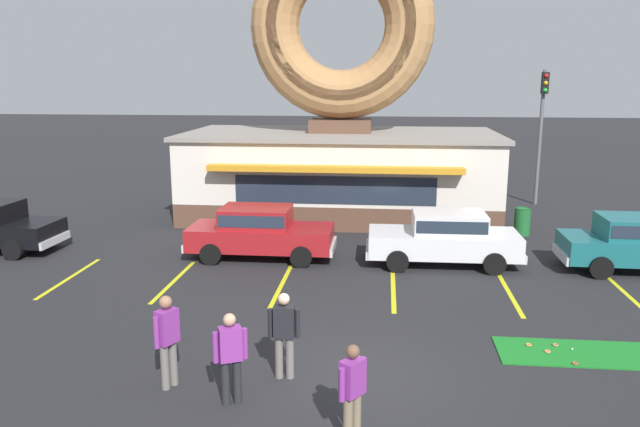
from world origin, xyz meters
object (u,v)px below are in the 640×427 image
at_px(car_red, 259,230).
at_px(pedestrian_hooded_kid, 284,332).
at_px(pedestrian_clipboard_woman, 168,337).
at_px(trash_bin, 522,221).
at_px(golf_ball, 572,349).
at_px(traffic_light_pole, 542,120).
at_px(pedestrian_blue_sweater_man, 231,354).
at_px(car_white, 445,236).
at_px(pedestrian_leather_jacket_man, 352,389).

relative_size(car_red, pedestrian_hooded_kid, 2.75).
bearing_deg(pedestrian_clipboard_woman, trash_bin, 54.37).
xyz_separation_m(golf_ball, car_red, (-7.70, 6.03, 0.82)).
relative_size(pedestrian_clipboard_woman, traffic_light_pole, 0.30).
distance_m(pedestrian_blue_sweater_man, trash_bin, 14.63).
relative_size(pedestrian_blue_sweater_man, trash_bin, 1.68).
height_order(pedestrian_blue_sweater_man, trash_bin, pedestrian_blue_sweater_man).
distance_m(car_white, trash_bin, 5.02).
bearing_deg(car_white, golf_ball, -70.66).
height_order(golf_ball, car_white, car_white).
bearing_deg(traffic_light_pole, pedestrian_leather_jacket_man, -110.31).
xyz_separation_m(car_white, pedestrian_blue_sweater_man, (-4.36, -8.64, 0.03)).
bearing_deg(traffic_light_pole, car_red, -137.88).
bearing_deg(golf_ball, trash_bin, 84.15).
height_order(golf_ball, traffic_light_pole, traffic_light_pole).
distance_m(pedestrian_leather_jacket_man, trash_bin, 14.52).
xyz_separation_m(car_red, pedestrian_blue_sweater_man, (1.27, -8.78, 0.03)).
bearing_deg(pedestrian_hooded_kid, pedestrian_leather_jacket_man, -54.83).
height_order(golf_ball, car_red, car_red).
relative_size(golf_ball, pedestrian_clipboard_woman, 0.02).
distance_m(pedestrian_blue_sweater_man, pedestrian_clipboard_woman, 1.34).
distance_m(car_red, pedestrian_leather_jacket_man, 10.26).
xyz_separation_m(car_red, traffic_light_pole, (10.47, 9.47, 2.84)).
bearing_deg(trash_bin, pedestrian_leather_jacket_man, -111.52).
bearing_deg(pedestrian_blue_sweater_man, trash_bin, 59.44).
bearing_deg(car_red, trash_bin, 23.65).
height_order(car_red, traffic_light_pole, traffic_light_pole).
relative_size(pedestrian_blue_sweater_man, traffic_light_pole, 0.28).
relative_size(car_white, traffic_light_pole, 0.79).
bearing_deg(pedestrian_clipboard_woman, pedestrian_leather_jacket_man, -22.14).
xyz_separation_m(golf_ball, traffic_light_pole, (2.77, 15.50, 3.66)).
distance_m(trash_bin, traffic_light_pole, 6.74).
bearing_deg(traffic_light_pole, golf_ball, -100.15).
bearing_deg(trash_bin, car_red, -156.35).
height_order(pedestrian_hooded_kid, trash_bin, pedestrian_hooded_kid).
bearing_deg(golf_ball, pedestrian_blue_sweater_man, -156.83).
distance_m(pedestrian_hooded_kid, traffic_light_pole, 19.39).
xyz_separation_m(pedestrian_blue_sweater_man, pedestrian_clipboard_woman, (-1.26, 0.46, 0.06)).
height_order(car_white, pedestrian_leather_jacket_man, car_white).
height_order(car_white, traffic_light_pole, traffic_light_pole).
bearing_deg(car_red, golf_ball, -38.07).
relative_size(golf_ball, pedestrian_leather_jacket_man, 0.03).
xyz_separation_m(pedestrian_leather_jacket_man, pedestrian_clipboard_woman, (-3.37, 1.37, 0.10)).
distance_m(golf_ball, traffic_light_pole, 16.17).
xyz_separation_m(pedestrian_hooded_kid, trash_bin, (6.68, 11.57, -0.42)).
height_order(pedestrian_blue_sweater_man, pedestrian_leather_jacket_man, pedestrian_blue_sweater_man).
bearing_deg(golf_ball, traffic_light_pole, 79.85).
xyz_separation_m(car_red, trash_bin, (8.71, 3.81, -0.37)).
height_order(pedestrian_blue_sweater_man, pedestrian_clipboard_woman, pedestrian_clipboard_woman).
relative_size(pedestrian_hooded_kid, trash_bin, 1.70).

